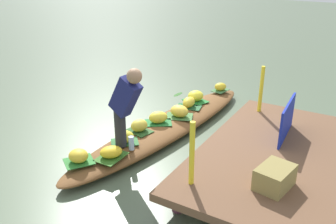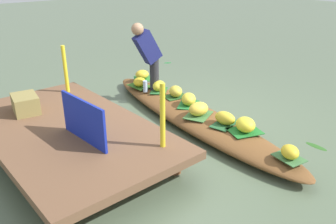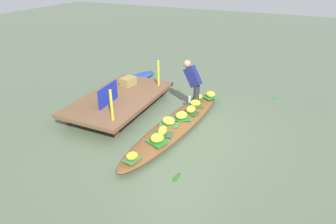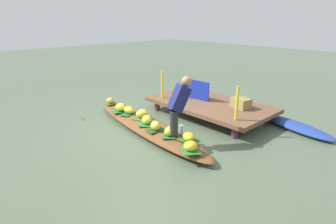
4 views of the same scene
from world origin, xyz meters
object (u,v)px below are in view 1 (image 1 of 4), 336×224
Objects in this scene: banana_bunch_8 at (139,125)px; produce_crate at (275,177)px; banana_bunch_6 at (124,137)px; banana_bunch_7 at (196,96)px; market_banner at (287,120)px; water_bottle at (131,143)px; vendor_person at (125,103)px; vendor_boat at (167,127)px; banana_bunch_0 at (158,117)px; banana_bunch_4 at (78,156)px; banana_bunch_3 at (189,102)px; banana_bunch_5 at (220,87)px; banana_bunch_1 at (179,111)px; banana_bunch_2 at (111,152)px.

produce_crate is (0.63, 2.24, 0.17)m from banana_bunch_8.
produce_crate is at bearing 84.29° from banana_bunch_6.
banana_bunch_7 is 0.34× the size of market_banner.
banana_bunch_6 is at bearing -119.87° from water_bottle.
vendor_person reaches higher than produce_crate.
banana_bunch_7 is at bearing -173.25° from vendor_boat.
market_banner is (-0.26, 1.94, 0.30)m from banana_bunch_0.
vendor_person is (-0.63, 0.32, 0.59)m from banana_bunch_4.
banana_bunch_0 is 0.69× the size of produce_crate.
banana_bunch_6 is 0.94× the size of banana_bunch_7.
banana_bunch_3 is 0.26× the size of vendor_person.
banana_bunch_5 is 0.20× the size of vendor_person.
produce_crate is at bearing 54.29° from banana_bunch_1.
vendor_person is at bearing -0.25° from banana_bunch_7.
banana_bunch_6 is at bearing -4.45° from banana_bunch_0.
banana_bunch_2 is at bearing -1.00° from banana_bunch_7.
vendor_boat is at bearing 168.98° from banana_bunch_4.
market_banner reaches higher than water_bottle.
banana_bunch_1 is 1.22m from banana_bunch_6.
banana_bunch_8 is at bearing -12.40° from banana_bunch_0.
banana_bunch_6 is at bearing -1.70° from vendor_boat.
vendor_person is at bearing 16.97° from banana_bunch_8.
water_bottle is (0.93, 0.15, -0.00)m from banana_bunch_0.
vendor_boat is 14.79× the size of banana_bunch_7.
vendor_person reaches higher than banana_bunch_6.
produce_crate is (2.96, 1.90, 0.19)m from banana_bunch_5.
vendor_person reaches higher than banana_bunch_2.
banana_bunch_7 reaches higher than banana_bunch_2.
banana_bunch_4 is at bearing -8.56° from banana_bunch_3.
banana_bunch_2 is at bearing -4.62° from banana_bunch_1.
banana_bunch_2 is at bearing 5.13° from vendor_boat.
banana_bunch_8 is (2.33, -0.33, 0.02)m from banana_bunch_5.
water_bottle is at bearing 23.95° from banana_bunch_8.
water_bottle is (0.12, 0.21, 0.01)m from banana_bunch_6.
banana_bunch_6 reaches higher than banana_bunch_4.
banana_bunch_0 reaches higher than vendor_boat.
vendor_boat is at bearing -5.30° from banana_bunch_5.
banana_bunch_7 is 2.18m from vendor_person.
vendor_person is at bearing 48.95° from banana_bunch_6.
produce_crate is (-0.52, 2.40, 0.18)m from banana_bunch_4.
vendor_person reaches higher than banana_bunch_7.
banana_bunch_4 reaches higher than vendor_boat.
vendor_boat is 1.10m from water_bottle.
produce_crate is at bearing 87.14° from vendor_person.
water_bottle is (2.10, 0.07, -0.00)m from banana_bunch_7.
banana_bunch_8 is at bearing 172.00° from banana_bunch_4.
produce_crate reaches higher than banana_bunch_8.
banana_bunch_2 is 0.43m from banana_bunch_4.
market_banner is 1.97× the size of produce_crate.
market_banner is 1.32m from produce_crate.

